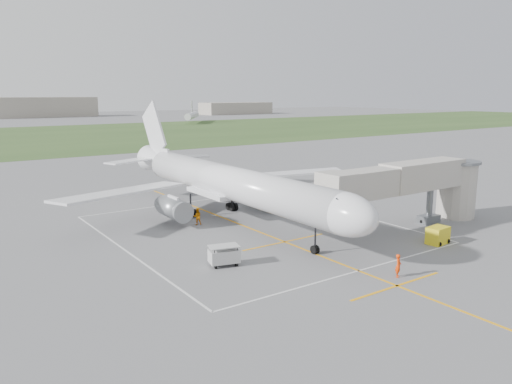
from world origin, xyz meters
TOP-DOWN VIEW (x-y plane):
  - ground at (0.00, 0.00)m, footprint 700.00×700.00m
  - grass_strip at (0.00, 130.00)m, footprint 700.00×120.00m
  - apron_markings at (0.00, -5.82)m, footprint 28.20×60.00m
  - airliner at (-0.00, 0.75)m, footprint 38.93×46.75m
  - jet_bridge at (15.72, -13.50)m, footprint 23.40×5.00m
  - gpu_unit at (11.98, -19.00)m, footprint 2.38×1.79m
  - baggage_cart at (-8.52, -12.47)m, footprint 2.83×2.10m
  - ramp_worker_nose at (1.57, -22.75)m, footprint 0.82×0.76m
  - ramp_worker_wing at (-3.97, 0.84)m, footprint 1.10×0.98m
  - distant_aircraft at (7.53, 170.60)m, footprint 183.54×36.37m

SIDE VIEW (x-z plane):
  - ground at x=0.00m, z-range 0.00..0.00m
  - apron_markings at x=0.00m, z-range 0.00..0.01m
  - grass_strip at x=0.00m, z-range 0.00..0.02m
  - gpu_unit at x=11.98m, z-range -0.01..1.67m
  - baggage_cart at x=-8.52m, z-range 0.02..1.78m
  - ramp_worker_nose at x=1.57m, z-range 0.00..1.89m
  - ramp_worker_wing at x=-3.97m, z-range 0.00..1.90m
  - distant_aircraft at x=7.53m, z-range -0.84..8.01m
  - airliner at x=0.00m, z-range -2.37..11.15m
  - jet_bridge at x=15.72m, z-range 1.14..8.34m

